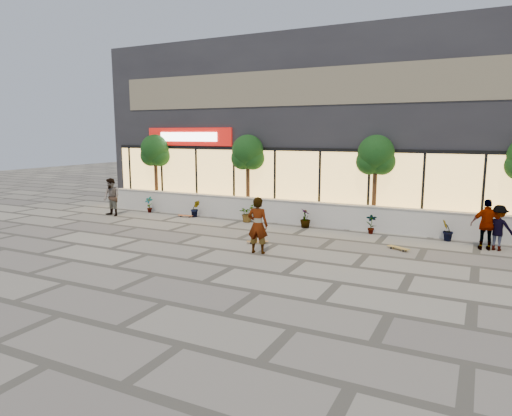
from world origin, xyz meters
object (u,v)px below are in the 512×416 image
at_px(skater_right_far, 498,228).
at_px(skateboard_right_near, 399,248).
at_px(skater_center, 258,225).
at_px(skateboard_center, 257,242).
at_px(skateboard_left, 186,216).
at_px(skater_left, 112,197).
at_px(tree_midwest, 248,154).
at_px(skater_right_near, 487,225).
at_px(tree_mideast, 376,157).
at_px(tree_west, 155,152).

height_order(skater_right_far, skateboard_right_near, skater_right_far).
height_order(skater_center, skateboard_center, skater_center).
bearing_deg(skateboard_left, skater_left, -166.38).
relative_size(skater_right_far, skateboard_right_near, 1.90).
height_order(skater_center, skateboard_right_near, skater_center).
height_order(tree_midwest, skateboard_right_near, tree_midwest).
relative_size(skater_left, skater_right_near, 1.04).
bearing_deg(tree_mideast, skater_right_near, -25.44).
xyz_separation_m(skateboard_center, skateboard_left, (-5.46, 3.25, -0.00)).
distance_m(tree_midwest, skater_right_near, 10.69).
relative_size(skater_center, skater_right_far, 1.21).
bearing_deg(skateboard_center, tree_midwest, 91.85).
distance_m(skater_center, skateboard_right_near, 4.94).
distance_m(skater_left, skater_right_near, 16.30).
relative_size(tree_midwest, skater_right_far, 2.49).
relative_size(tree_mideast, skater_right_far, 2.49).
distance_m(tree_west, tree_midwest, 5.50).
bearing_deg(tree_mideast, skater_center, -113.29).
xyz_separation_m(skater_right_far, skateboard_center, (-7.78, -2.84, -0.71)).
distance_m(skater_left, skateboard_left, 3.74).
xyz_separation_m(skater_left, skater_right_far, (16.64, 0.88, -0.13)).
relative_size(tree_west, skateboard_center, 5.02).
height_order(tree_mideast, skater_left, tree_mideast).
bearing_deg(tree_midwest, skater_center, -59.78).
bearing_deg(skater_right_far, skater_left, 16.22).
bearing_deg(tree_mideast, skateboard_right_near, -64.62).
bearing_deg(skateboard_right_near, tree_west, -166.01).
distance_m(tree_midwest, tree_mideast, 6.00).
bearing_deg(tree_west, skater_left, -100.13).
height_order(skater_right_near, skater_right_far, skater_right_near).
bearing_deg(skater_left, tree_mideast, 22.21).
height_order(skater_left, skater_right_far, skater_left).
distance_m(tree_mideast, skater_center, 6.76).
relative_size(skater_right_far, skateboard_center, 2.02).
relative_size(tree_midwest, skateboard_left, 5.07).
xyz_separation_m(tree_west, skateboard_left, (2.90, -1.50, -2.91)).
height_order(skater_right_near, skateboard_left, skater_right_near).
relative_size(skater_right_near, skateboard_center, 2.26).
xyz_separation_m(skater_left, skateboard_right_near, (13.62, -0.61, -0.83)).
bearing_deg(skateboard_right_near, skater_right_near, 55.65).
height_order(tree_mideast, skater_center, tree_mideast).
distance_m(tree_midwest, skateboard_center, 6.26).
bearing_deg(tree_midwest, skateboard_left, -149.97).
relative_size(skater_right_near, skateboard_left, 2.28).
bearing_deg(skateboard_left, skater_center, -43.45).
relative_size(skater_left, skater_right_far, 1.17).
xyz_separation_m(skater_center, skater_right_near, (6.83, 3.89, -0.07)).
height_order(tree_west, skater_left, tree_west).
bearing_deg(tree_mideast, skater_right_far, -22.44).
relative_size(tree_west, skater_left, 2.14).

